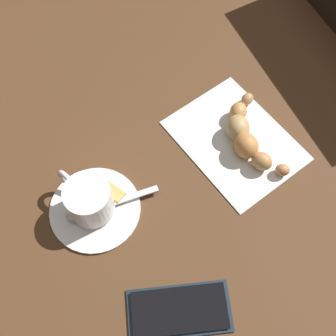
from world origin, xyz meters
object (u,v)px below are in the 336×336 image
Objects in this scene: sugar_packet at (106,184)px; cell_phone at (179,310)px; saucer at (95,209)px; espresso_cup at (88,199)px; napkin at (235,140)px; teaspoon at (97,208)px; croissant at (246,136)px.

cell_phone is (-0.04, 0.20, -0.01)m from sugar_packet.
saucer is at bearing -70.45° from cell_phone.
espresso_cup reaches higher than cell_phone.
saucer is 0.24m from napkin.
saucer is at bearing -34.31° from teaspoon.
espresso_cup reaches higher than sugar_packet.
teaspoon is at bearing 145.69° from saucer.
espresso_cup is 0.25m from napkin.
cell_phone is at bearing 109.55° from saucer.
espresso_cup is 0.45× the size of napkin.
cell_phone reaches higher than napkin.
espresso_cup reaches higher than croissant.
saucer is 0.96× the size of teaspoon.
saucer and cell_phone have the same top height.
croissant is (-0.25, -0.02, -0.02)m from espresso_cup.
sugar_packet is at bearing -139.64° from espresso_cup.
espresso_cup is 0.19m from cell_phone.
napkin is (-0.24, -0.03, -0.00)m from saucer.
sugar_packet is at bearing -125.74° from teaspoon.
teaspoon is 0.24m from napkin.
teaspoon reaches higher than sugar_packet.
teaspoon reaches higher than cell_phone.
saucer is 0.67× the size of napkin.
espresso_cup is at bearing -69.81° from cell_phone.
sugar_packet is at bearing -0.92° from croissant.
croissant is (-0.01, 0.01, 0.02)m from napkin.
sugar_packet is at bearing 1.20° from napkin.
teaspoon is 0.04m from sugar_packet.
napkin is at bearing -171.57° from teaspoon.
espresso_cup is 0.56× the size of croissant.
napkin is at bearing -172.38° from saucer.
cell_phone is (0.18, 0.21, 0.00)m from napkin.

